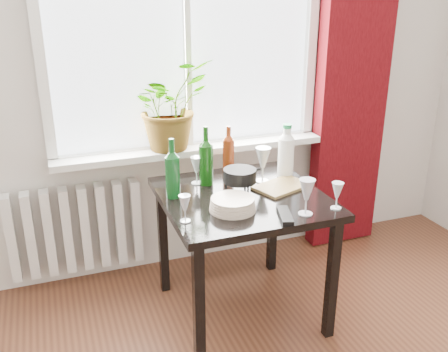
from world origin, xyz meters
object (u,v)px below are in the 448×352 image
object	(u,v)px
tv_remote	(285,215)
radiator	(76,229)
cutting_board	(282,186)
table	(242,210)
plate_stack	(233,204)
fondue_pot	(240,181)
wine_bottle_right	(206,155)
wineglass_front_left	(185,208)
wine_bottle_left	(172,168)
cleaning_bottle	(286,150)
wineglass_back_center	(263,164)
wineglass_back_left	(197,170)
wineglass_front_right	(306,197)
bottle_amber	(228,148)
potted_plant	(169,105)
wineglass_far_right	(337,195)

from	to	relation	value
tv_remote	radiator	bearing A→B (deg)	151.06
radiator	cutting_board	world-z (taller)	cutting_board
table	plate_stack	bearing A→B (deg)	-125.84
plate_stack	fondue_pot	bearing A→B (deg)	59.24
cutting_board	tv_remote	bearing A→B (deg)	-113.75
table	tv_remote	size ratio (longest dim) A/B	4.54
wine_bottle_right	wineglass_front_left	size ratio (longest dim) A/B	2.46
fondue_pot	tv_remote	distance (m)	0.37
wine_bottle_right	fondue_pot	xyz separation A→B (m)	(0.13, -0.19, -0.10)
wine_bottle_left	cleaning_bottle	xyz separation A→B (m)	(0.69, 0.07, -0.00)
fondue_pot	wineglass_back_center	bearing A→B (deg)	48.63
table	plate_stack	distance (m)	0.24
fondue_pot	tv_remote	size ratio (longest dim) A/B	1.08
radiator	wine_bottle_right	distance (m)	0.98
wine_bottle_left	plate_stack	size ratio (longest dim) A/B	1.38
wineglass_back_left	wineglass_back_center	bearing A→B (deg)	-14.82
wineglass_front_right	radiator	bearing A→B (deg)	137.54
bottle_amber	potted_plant	bearing A→B (deg)	141.24
cleaning_bottle	cutting_board	world-z (taller)	cleaning_bottle
wineglass_back_left	wineglass_front_left	bearing A→B (deg)	-113.55
tv_remote	bottle_amber	bearing A→B (deg)	109.08
tv_remote	wineglass_far_right	bearing A→B (deg)	16.74
wineglass_back_left	wineglass_front_left	size ratio (longest dim) A/B	1.18
wine_bottle_left	table	bearing A→B (deg)	-15.90
table	tv_remote	world-z (taller)	tv_remote
table	wine_bottle_left	bearing A→B (deg)	164.10
tv_remote	fondue_pot	bearing A→B (deg)	121.94
cleaning_bottle	wineglass_front_right	world-z (taller)	cleaning_bottle
wineglass_far_right	fondue_pot	bearing A→B (deg)	137.59
wineglass_far_right	plate_stack	bearing A→B (deg)	162.12
wineglass_far_right	cutting_board	bearing A→B (deg)	111.62
fondue_pot	tv_remote	world-z (taller)	fondue_pot
fondue_pot	cutting_board	size ratio (longest dim) A/B	0.68
wineglass_front_right	wine_bottle_left	bearing A→B (deg)	142.06
wine_bottle_left	wineglass_back_left	xyz separation A→B (m)	(0.17, 0.14, -0.08)
wineglass_back_left	potted_plant	bearing A→B (deg)	97.98
plate_stack	tv_remote	size ratio (longest dim) A/B	1.25
radiator	wineglass_back_left	size ratio (longest dim) A/B	4.94
wine_bottle_left	wineglass_back_left	bearing A→B (deg)	38.38
wineglass_far_right	wineglass_back_center	world-z (taller)	wineglass_back_center
wineglass_far_right	fondue_pot	size ratio (longest dim) A/B	0.71
radiator	wineglass_front_left	distance (m)	1.05
wineglass_back_left	cutting_board	bearing A→B (deg)	-27.37
plate_stack	cutting_board	world-z (taller)	plate_stack
wineglass_front_right	cutting_board	size ratio (longest dim) A/B	0.63
tv_remote	wine_bottle_right	bearing A→B (deg)	128.99
potted_plant	tv_remote	world-z (taller)	potted_plant
wineglass_back_center	wineglass_front_left	bearing A→B (deg)	-147.96
potted_plant	wine_bottle_right	world-z (taller)	potted_plant
fondue_pot	potted_plant	bearing A→B (deg)	128.27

